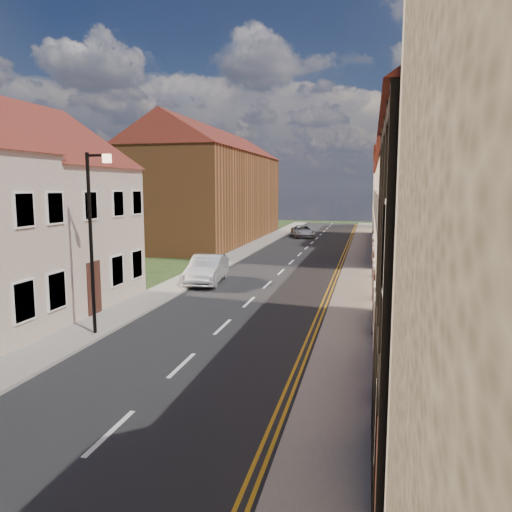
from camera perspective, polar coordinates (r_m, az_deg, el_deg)
road at (r=25.73m, az=1.30°, el=-3.32°), size 7.00×90.00×0.02m
pavement_left at (r=26.94m, az=-7.91°, el=-2.78°), size 1.80×90.00×0.12m
pavement_right at (r=25.23m, az=11.16°, el=-3.58°), size 1.80×90.00×0.12m
cottage_r_cream_mid at (r=18.71m, az=26.09°, el=5.46°), size 8.30×5.20×9.00m
cottage_r_pink at (r=24.00m, az=23.19°, el=5.97°), size 8.30×6.00×9.00m
cottage_r_white_far at (r=29.33m, az=21.34°, el=6.32°), size 8.30×5.20×9.00m
cottage_r_cream_far at (r=34.69m, az=20.06°, el=6.53°), size 8.30×6.00×9.00m
cottage_l_pink at (r=23.50m, az=-24.93°, el=5.60°), size 8.30×6.30×8.80m
block_right_far at (r=49.91m, az=17.96°, el=7.84°), size 8.30×24.20×10.50m
block_left_far at (r=46.98m, az=-4.94°, el=8.21°), size 8.30×24.20×10.50m
lamppost at (r=17.26m, az=-18.14°, el=2.60°), size 0.88×0.15×6.00m
car_mid at (r=26.29m, az=-5.61°, el=-1.52°), size 1.99×4.56×1.46m
car_distant at (r=50.17m, az=5.35°, el=2.82°), size 3.09×4.69×1.20m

